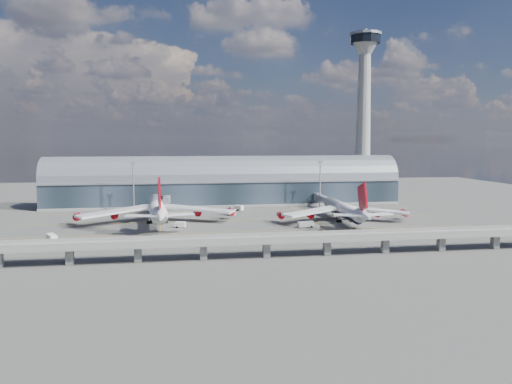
{
  "coord_description": "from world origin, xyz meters",
  "views": [
    {
      "loc": [
        -28.03,
        -208.57,
        37.27
      ],
      "look_at": [
        7.07,
        10.0,
        14.0
      ],
      "focal_mm": 35.0,
      "sensor_mm": 36.0,
      "label": 1
    }
  ],
  "objects": [
    {
      "name": "jet_bridge_left",
      "position": [
        -33.56,
        53.12,
        5.18
      ],
      "size": [
        4.4,
        28.0,
        7.25
      ],
      "color": "gray",
      "rests_on": "ground"
    },
    {
      "name": "service_truck_5",
      "position": [
        4.45,
        50.81,
        1.35
      ],
      "size": [
        4.91,
        5.67,
        2.65
      ],
      "rotation": [
        0.0,
        0.0,
        0.62
      ],
      "color": "silver",
      "rests_on": "ground"
    },
    {
      "name": "guideway",
      "position": [
        -0.0,
        -55.0,
        5.29
      ],
      "size": [
        220.0,
        8.5,
        7.2
      ],
      "color": "gray",
      "rests_on": "ground"
    },
    {
      "name": "cargo_train_2",
      "position": [
        73.23,
        -24.61,
        0.89
      ],
      "size": [
        7.24,
        5.46,
        1.7
      ],
      "rotation": [
        0.0,
        0.0,
        1.0
      ],
      "color": "gray",
      "rests_on": "ground"
    },
    {
      "name": "cargo_train_0",
      "position": [
        17.23,
        -23.33,
        0.78
      ],
      "size": [
        8.75,
        5.14,
        1.5
      ],
      "rotation": [
        0.0,
        0.0,
        1.13
      ],
      "color": "gray",
      "rests_on": "ground"
    },
    {
      "name": "taxi_lines",
      "position": [
        0.0,
        22.11,
        0.01
      ],
      "size": [
        200.0,
        80.12,
        0.01
      ],
      "color": "gold",
      "rests_on": "ground"
    },
    {
      "name": "service_truck_1",
      "position": [
        -26.66,
        3.15,
        1.27
      ],
      "size": [
        4.73,
        3.1,
        2.52
      ],
      "rotation": [
        0.0,
        0.0,
        1.3
      ],
      "color": "silver",
      "rests_on": "ground"
    },
    {
      "name": "service_truck_0",
      "position": [
        -73.15,
        -20.54,
        1.57
      ],
      "size": [
        5.35,
        7.64,
        3.03
      ],
      "rotation": [
        0.0,
        0.0,
        0.45
      ],
      "color": "silver",
      "rests_on": "ground"
    },
    {
      "name": "floodlight_mast_right",
      "position": [
        50.0,
        55.0,
        13.63
      ],
      "size": [
        3.0,
        0.7,
        25.7
      ],
      "color": "gray",
      "rests_on": "ground"
    },
    {
      "name": "terminal",
      "position": [
        0.0,
        77.99,
        11.34
      ],
      "size": [
        200.0,
        30.0,
        28.0
      ],
      "color": "#1C262F",
      "rests_on": "ground"
    },
    {
      "name": "service_truck_3",
      "position": [
        48.15,
        14.61,
        1.48
      ],
      "size": [
        2.64,
        6.05,
        2.89
      ],
      "rotation": [
        0.0,
        0.0,
        -0.03
      ],
      "color": "silver",
      "rests_on": "ground"
    },
    {
      "name": "airliner_right",
      "position": [
        47.58,
        7.46,
        5.31
      ],
      "size": [
        61.74,
        64.51,
        20.49
      ],
      "rotation": [
        0.0,
        0.0,
        -0.03
      ],
      "color": "white",
      "rests_on": "ground"
    },
    {
      "name": "airliner_left",
      "position": [
        -36.87,
        17.41,
        6.59
      ],
      "size": [
        72.06,
        75.74,
        23.07
      ],
      "rotation": [
        0.0,
        0.0,
        0.08
      ],
      "color": "white",
      "rests_on": "ground"
    },
    {
      "name": "floodlight_mast_left",
      "position": [
        -50.0,
        55.0,
        13.63
      ],
      "size": [
        3.0,
        0.7,
        25.7
      ],
      "color": "gray",
      "rests_on": "ground"
    },
    {
      "name": "service_truck_2",
      "position": [
        26.21,
        -4.82,
        1.32
      ],
      "size": [
        7.19,
        2.86,
        2.53
      ],
      "rotation": [
        0.0,
        0.0,
        1.7
      ],
      "color": "silver",
      "rests_on": "ground"
    },
    {
      "name": "control_tower",
      "position": [
        85.0,
        83.0,
        51.64
      ],
      "size": [
        19.0,
        19.0,
        103.0
      ],
      "color": "gray",
      "rests_on": "ground"
    },
    {
      "name": "jet_bridge_right",
      "position": [
        51.13,
        51.18,
        5.18
      ],
      "size": [
        4.4,
        32.0,
        7.25
      ],
      "color": "gray",
      "rests_on": "ground"
    },
    {
      "name": "service_truck_4",
      "position": [
        -1.52,
        35.28,
        1.62
      ],
      "size": [
        4.35,
        6.09,
        3.22
      ],
      "rotation": [
        0.0,
        0.0,
        0.36
      ],
      "color": "silver",
      "rests_on": "ground"
    },
    {
      "name": "cargo_train_1",
      "position": [
        14.85,
        -24.03,
        0.77
      ],
      "size": [
        10.62,
        5.9,
        1.47
      ],
      "rotation": [
        0.0,
        0.0,
        2.0
      ],
      "color": "gray",
      "rests_on": "ground"
    },
    {
      "name": "ground",
      "position": [
        0.0,
        0.0,
        0.0
      ],
      "size": [
        500.0,
        500.0,
        0.0
      ],
      "primitive_type": "plane",
      "color": "#474744",
      "rests_on": "ground"
    }
  ]
}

